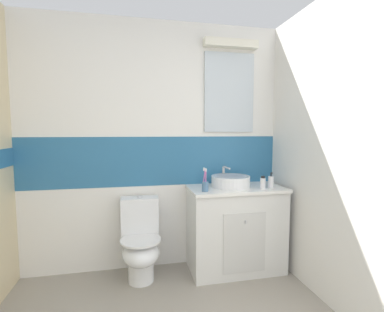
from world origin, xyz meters
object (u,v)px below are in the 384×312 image
object	(u,v)px
soap_dispenser	(271,182)
toilet	(140,242)
sink_basin	(230,181)
lotion_bottle_short	(263,183)
toothbrush_cup	(205,185)

from	to	relation	value
soap_dispenser	toilet	bearing A→B (deg)	175.10
toilet	sink_basin	bearing A→B (deg)	1.31
toilet	lotion_bottle_short	world-z (taller)	lotion_bottle_short
toilet	lotion_bottle_short	xyz separation A→B (m)	(1.17, -0.14, 0.55)
sink_basin	toothbrush_cup	world-z (taller)	toothbrush_cup
toothbrush_cup	lotion_bottle_short	world-z (taller)	toothbrush_cup
toilet	lotion_bottle_short	distance (m)	1.30
sink_basin	toothbrush_cup	distance (m)	0.34
toothbrush_cup	sink_basin	bearing A→B (deg)	26.55
toilet	toothbrush_cup	xyz separation A→B (m)	(0.59, -0.13, 0.55)
toothbrush_cup	soap_dispenser	distance (m)	0.67
toilet	soap_dispenser	world-z (taller)	soap_dispenser
toothbrush_cup	lotion_bottle_short	xyz separation A→B (m)	(0.57, -0.01, 0.00)
sink_basin	lotion_bottle_short	distance (m)	0.32
sink_basin	toilet	distance (m)	1.05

